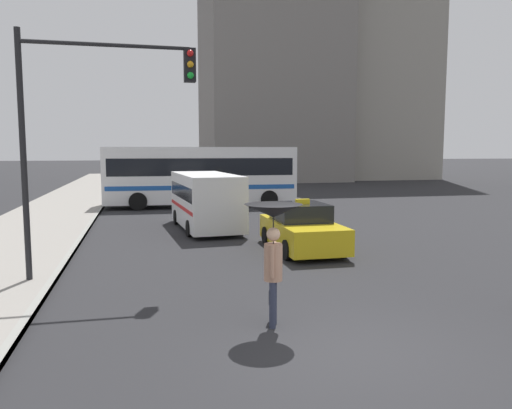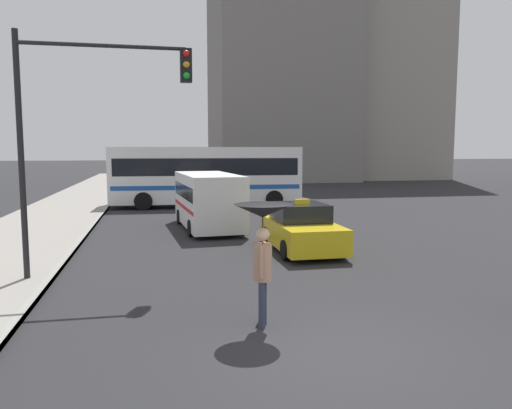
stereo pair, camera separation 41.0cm
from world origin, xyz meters
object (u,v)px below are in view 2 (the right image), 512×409
Objects in this scene: ambulance_van at (208,198)px; traffic_light at (90,109)px; city_bus at (206,174)px; pedestrian_with_umbrella at (263,230)px; taxi at (301,229)px.

traffic_light is (-3.58, -7.43, 2.91)m from ambulance_van.
city_bus is at bearing 74.36° from traffic_light.
traffic_light is at bearing 60.28° from pedestrian_with_umbrella.
taxi is 5.55m from ambulance_van.
ambulance_van is (-2.43, 4.96, 0.56)m from taxi.
pedestrian_with_umbrella reaches higher than taxi.
traffic_light is at bearing -13.19° from city_bus.
pedestrian_with_umbrella is (-0.24, -11.42, 0.53)m from ambulance_van.
ambulance_van reaches higher than taxi.
city_bus is 16.25m from traffic_light.
ambulance_van is 0.53× the size of city_bus.
taxi is 0.72× the size of ambulance_van.
taxi is 7.07m from pedestrian_with_umbrella.
pedestrian_with_umbrella is at bearing -50.00° from traffic_light.
city_bus is at bearing -99.70° from ambulance_van.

